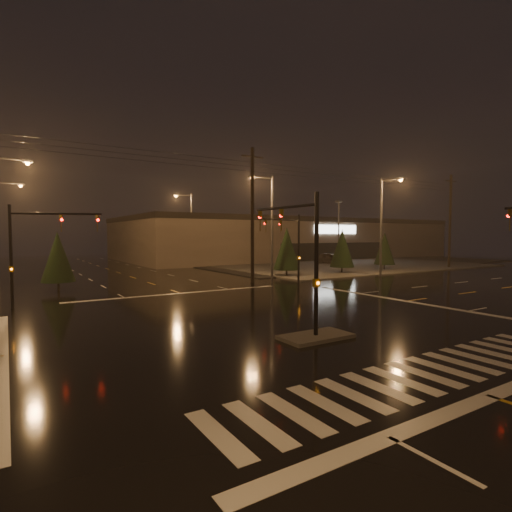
{
  "coord_description": "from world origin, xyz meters",
  "views": [
    {
      "loc": [
        -10.71,
        -16.44,
        4.25
      ],
      "look_at": [
        1.97,
        3.78,
        3.0
      ],
      "focal_mm": 28.0,
      "sensor_mm": 36.0,
      "label": 1
    }
  ],
  "objects": [
    {
      "name": "ground",
      "position": [
        0.0,
        0.0,
        0.0
      ],
      "size": [
        140.0,
        140.0,
        0.0
      ],
      "primitive_type": "plane",
      "color": "black",
      "rests_on": "ground"
    },
    {
      "name": "sidewalk_ne",
      "position": [
        30.0,
        30.0,
        0.06
      ],
      "size": [
        36.0,
        36.0,
        0.12
      ],
      "primitive_type": "cube",
      "color": "#43413C",
      "rests_on": "ground"
    },
    {
      "name": "median_island",
      "position": [
        0.0,
        -4.0,
        0.07
      ],
      "size": [
        3.0,
        1.6,
        0.15
      ],
      "primitive_type": "cube",
      "color": "#43413C",
      "rests_on": "ground"
    },
    {
      "name": "crosswalk",
      "position": [
        0.0,
        -9.0,
        0.01
      ],
      "size": [
        15.0,
        2.6,
        0.01
      ],
      "primitive_type": "cube",
      "color": "beige",
      "rests_on": "ground"
    },
    {
      "name": "stop_bar_near",
      "position": [
        0.0,
        -11.0,
        0.01
      ],
      "size": [
        16.0,
        0.5,
        0.01
      ],
      "primitive_type": "cube",
      "color": "beige",
      "rests_on": "ground"
    },
    {
      "name": "stop_bar_far",
      "position": [
        0.0,
        11.0,
        0.01
      ],
      "size": [
        16.0,
        0.5,
        0.01
      ],
      "primitive_type": "cube",
      "color": "beige",
      "rests_on": "ground"
    },
    {
      "name": "parking_lot",
      "position": [
        35.0,
        28.0,
        0.04
      ],
      "size": [
        50.0,
        24.0,
        0.08
      ],
      "primitive_type": "cube",
      "color": "black",
      "rests_on": "ground"
    },
    {
      "name": "retail_building",
      "position": [
        35.0,
        45.99,
        3.84
      ],
      "size": [
        60.2,
        28.3,
        7.2
      ],
      "color": "brown",
      "rests_on": "ground"
    },
    {
      "name": "signal_mast_median",
      "position": [
        0.0,
        -3.07,
        3.75
      ],
      "size": [
        0.25,
        4.59,
        6.0
      ],
      "color": "black",
      "rests_on": "ground"
    },
    {
      "name": "signal_mast_ne",
      "position": [
        9.5,
        10.14,
        3.79
      ],
      "size": [
        4.84,
        1.86,
        6.0
      ],
      "color": "black",
      "rests_on": "ground"
    },
    {
      "name": "signal_mast_nw",
      "position": [
        -9.5,
        10.14,
        3.79
      ],
      "size": [
        4.84,
        1.86,
        6.0
      ],
      "color": "black",
      "rests_on": "ground"
    },
    {
      "name": "streetlight_2",
      "position": [
        -11.18,
        34.0,
        5.8
      ],
      "size": [
        2.77,
        0.32,
        10.0
      ],
      "color": "#38383A",
      "rests_on": "ground"
    },
    {
      "name": "streetlight_3",
      "position": [
        11.18,
        16.0,
        5.8
      ],
      "size": [
        2.77,
        0.32,
        10.0
      ],
      "color": "#38383A",
      "rests_on": "ground"
    },
    {
      "name": "streetlight_4",
      "position": [
        11.18,
        36.0,
        5.8
      ],
      "size": [
        2.77,
        0.32,
        10.0
      ],
      "color": "#38383A",
      "rests_on": "ground"
    },
    {
      "name": "streetlight_6",
      "position": [
        22.0,
        11.18,
        5.8
      ],
      "size": [
        0.32,
        2.77,
        10.0
      ],
      "color": "#38383A",
      "rests_on": "ground"
    },
    {
      "name": "utility_pole_1",
      "position": [
        8.0,
        14.0,
        6.13
      ],
      "size": [
        2.2,
        0.32,
        12.0
      ],
      "color": "black",
      "rests_on": "ground"
    },
    {
      "name": "utility_pole_2",
      "position": [
        38.0,
        14.0,
        6.13
      ],
      "size": [
        2.2,
        0.32,
        12.0
      ],
      "color": "black",
      "rests_on": "ground"
    },
    {
      "name": "conifer_0",
      "position": [
        13.75,
        16.6,
        2.87
      ],
      "size": [
        2.78,
        2.78,
        5.04
      ],
      "color": "black",
      "rests_on": "ground"
    },
    {
      "name": "conifer_1",
      "position": [
        20.98,
        16.03,
        2.81
      ],
      "size": [
        2.7,
        2.7,
        4.92
      ],
      "color": "black",
      "rests_on": "ground"
    },
    {
      "name": "conifer_2",
      "position": [
        28.11,
        16.13,
        2.64
      ],
      "size": [
        2.49,
        2.49,
        4.58
      ],
      "color": "black",
      "rests_on": "ground"
    },
    {
      "name": "conifer_3",
      "position": [
        -7.41,
        17.18,
        2.61
      ],
      "size": [
        2.45,
        2.45,
        4.52
      ],
      "color": "black",
      "rests_on": "ground"
    },
    {
      "name": "car_parked",
      "position": [
        29.15,
        26.61,
        0.86
      ],
      "size": [
        3.48,
        5.42,
        1.72
      ],
      "primitive_type": "imported",
      "rotation": [
        0.0,
        0.0,
        0.31
      ],
      "color": "black",
      "rests_on": "ground"
    }
  ]
}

